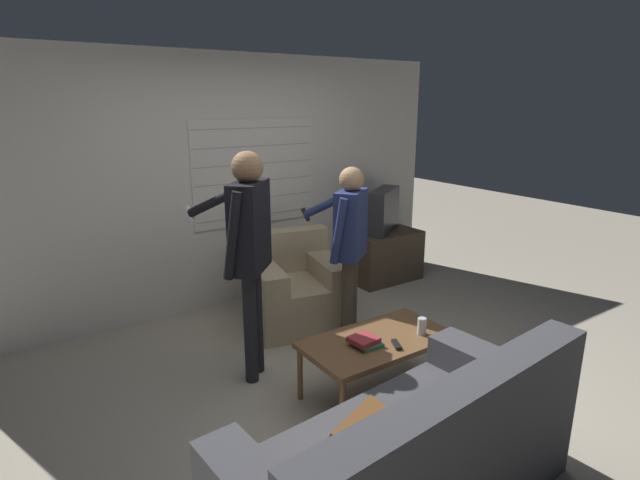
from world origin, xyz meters
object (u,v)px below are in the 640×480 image
at_px(soda_can, 422,326).
at_px(floor_fan, 334,275).
at_px(couch_blue, 410,462).
at_px(person_right_standing, 349,235).
at_px(armchair_beige, 294,288).
at_px(coffee_table, 378,344).
at_px(tv, 383,210).
at_px(book_stack, 365,341).
at_px(spare_remote, 396,345).
at_px(person_left_standing, 249,238).

xyz_separation_m(soda_can, floor_fan, (0.59, 1.92, -0.30)).
distance_m(couch_blue, person_right_standing, 2.10).
distance_m(armchair_beige, person_right_standing, 0.91).
bearing_deg(couch_blue, coffee_table, 53.39).
bearing_deg(person_right_standing, couch_blue, -154.47).
distance_m(couch_blue, tv, 3.64).
bearing_deg(book_stack, armchair_beige, 78.24).
bearing_deg(coffee_table, tv, 48.47).
relative_size(armchair_beige, tv, 1.52).
bearing_deg(tv, person_right_standing, 5.73).
xyz_separation_m(couch_blue, floor_fan, (1.49, 2.75, -0.11)).
bearing_deg(book_stack, tv, 46.61).
xyz_separation_m(couch_blue, soda_can, (0.90, 0.83, 0.19)).
xyz_separation_m(armchair_beige, coffee_table, (-0.16, -1.43, 0.07)).
height_order(book_stack, soda_can, soda_can).
xyz_separation_m(armchair_beige, spare_remote, (-0.13, -1.59, 0.12)).
bearing_deg(coffee_table, soda_can, -21.47).
relative_size(coffee_table, person_left_standing, 0.62).
distance_m(book_stack, soda_can, 0.47).
relative_size(armchair_beige, book_stack, 4.94).
relative_size(armchair_beige, spare_remote, 7.61).
bearing_deg(tv, book_stack, 13.32).
xyz_separation_m(tv, person_left_standing, (-2.29, -1.14, 0.28)).
height_order(couch_blue, tv, tv).
distance_m(couch_blue, spare_remote, 1.01).
height_order(armchair_beige, floor_fan, armchair_beige).
bearing_deg(person_right_standing, coffee_table, -149.70).
bearing_deg(spare_remote, tv, 76.82).
height_order(couch_blue, armchair_beige, couch_blue).
height_order(person_left_standing, floor_fan, person_left_standing).
distance_m(armchair_beige, tv, 1.64).
relative_size(person_left_standing, spare_remote, 13.04).
xyz_separation_m(armchair_beige, soda_can, (0.15, -1.55, 0.17)).
distance_m(armchair_beige, soda_can, 1.57).
height_order(coffee_table, person_left_standing, person_left_standing).
distance_m(couch_blue, book_stack, 1.03).
relative_size(book_stack, spare_remote, 1.54).
distance_m(coffee_table, person_left_standing, 1.21).
bearing_deg(floor_fan, armchair_beige, -153.33).
distance_m(book_stack, spare_remote, 0.22).
bearing_deg(book_stack, coffee_table, 13.72).
relative_size(couch_blue, floor_fan, 4.62).
distance_m(armchair_beige, spare_remote, 1.60).
height_order(person_right_standing, book_stack, person_right_standing).
relative_size(book_stack, soda_can, 1.65).
bearing_deg(spare_remote, couch_blue, -102.60).
bearing_deg(tv, coffee_table, 15.17).
bearing_deg(couch_blue, soda_can, 37.74).
distance_m(coffee_table, book_stack, 0.17).
height_order(coffee_table, book_stack, book_stack).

